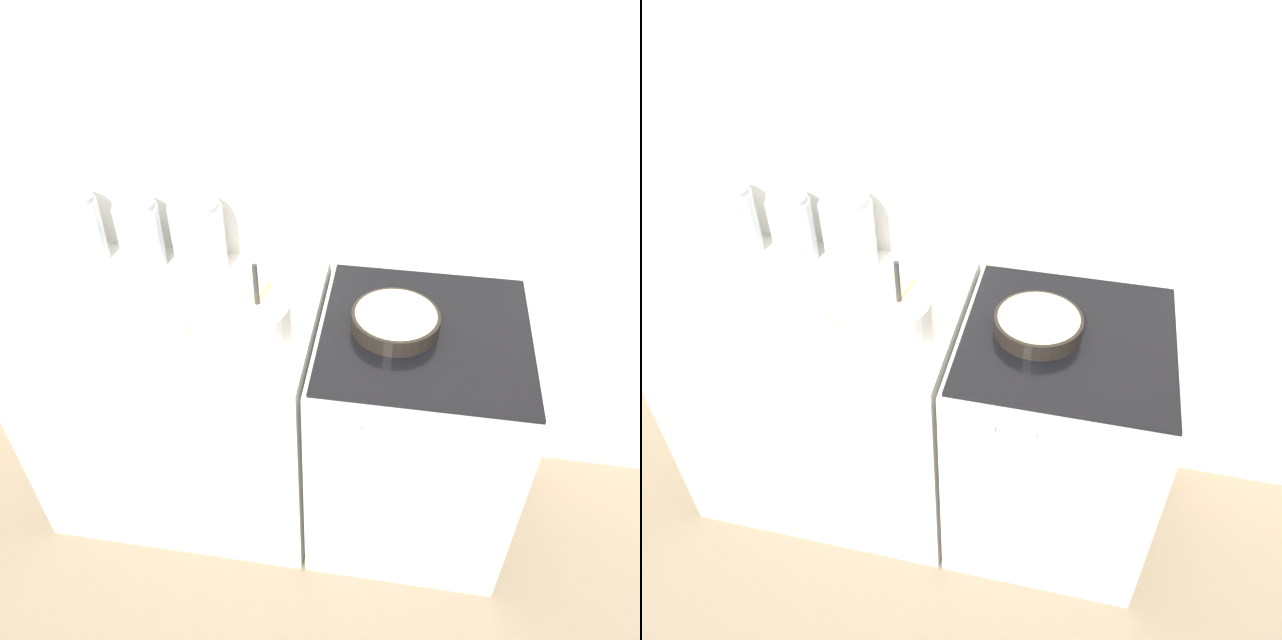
# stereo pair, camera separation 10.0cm
# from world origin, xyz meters

# --- Properties ---
(ground_plane) EXTENTS (12.00, 12.00, 0.00)m
(ground_plane) POSITION_xyz_m (0.00, 0.00, 0.00)
(ground_plane) COLOR gray
(wall_back) EXTENTS (4.95, 0.05, 2.40)m
(wall_back) POSITION_xyz_m (0.00, 0.69, 1.20)
(wall_back) COLOR white
(wall_back) RESTS_ON ground_plane
(countertop_cabinet) EXTENTS (0.97, 0.67, 0.92)m
(countertop_cabinet) POSITION_xyz_m (-0.49, 0.33, 0.46)
(countertop_cabinet) COLOR silver
(countertop_cabinet) RESTS_ON ground_plane
(stove) EXTENTS (0.67, 0.69, 0.92)m
(stove) POSITION_xyz_m (0.35, 0.33, 0.46)
(stove) COLOR silver
(stove) RESTS_ON ground_plane
(mixing_bowl) EXTENTS (0.29, 0.29, 0.27)m
(mixing_bowl) POSITION_xyz_m (-0.20, 0.22, 1.00)
(mixing_bowl) COLOR white
(mixing_bowl) RESTS_ON countertop_cabinet
(baking_pan) EXTENTS (0.27, 0.27, 0.06)m
(baking_pan) POSITION_xyz_m (0.25, 0.34, 0.95)
(baking_pan) COLOR black
(baking_pan) RESTS_ON stove
(storage_jar_left) EXTENTS (0.14, 0.14, 0.25)m
(storage_jar_left) POSITION_xyz_m (-0.85, 0.56, 1.03)
(storage_jar_left) COLOR silver
(storage_jar_left) RESTS_ON countertop_cabinet
(storage_jar_middle) EXTENTS (0.15, 0.15, 0.24)m
(storage_jar_middle) POSITION_xyz_m (-0.64, 0.56, 1.03)
(storage_jar_middle) COLOR silver
(storage_jar_middle) RESTS_ON countertop_cabinet
(storage_jar_right) EXTENTS (0.18, 0.18, 0.26)m
(storage_jar_right) POSITION_xyz_m (-0.43, 0.56, 1.03)
(storage_jar_right) COLOR silver
(storage_jar_right) RESTS_ON countertop_cabinet
(tin_can) EXTENTS (0.07, 0.07, 0.09)m
(tin_can) POSITION_xyz_m (-0.40, 0.17, 0.97)
(tin_can) COLOR silver
(tin_can) RESTS_ON countertop_cabinet
(recipe_page) EXTENTS (0.19, 0.28, 0.01)m
(recipe_page) POSITION_xyz_m (-0.60, 0.16, 0.92)
(recipe_page) COLOR beige
(recipe_page) RESTS_ON countertop_cabinet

